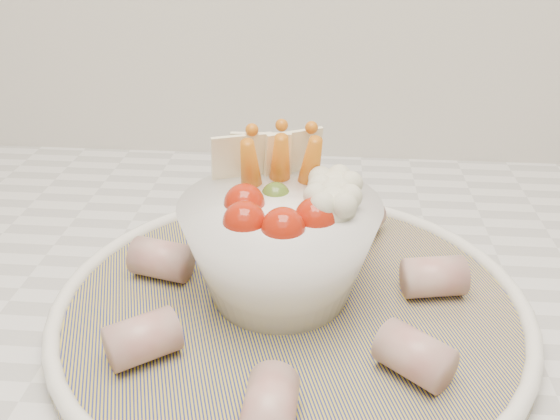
{
  "coord_description": "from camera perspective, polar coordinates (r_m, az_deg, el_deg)",
  "views": [
    {
      "loc": [
        0.02,
        1.05,
        1.21
      ],
      "look_at": [
        -0.01,
        1.44,
        1.01
      ],
      "focal_mm": 40.0,
      "sensor_mm": 36.0,
      "label": 1
    }
  ],
  "objects": [
    {
      "name": "serving_platter",
      "position": [
        0.47,
        1.03,
        -8.86
      ],
      "size": [
        0.44,
        0.44,
        0.02
      ],
      "color": "navy",
      "rests_on": "kitchen_counter"
    },
    {
      "name": "veggie_bowl",
      "position": [
        0.45,
        0.12,
        -2.96
      ],
      "size": [
        0.15,
        0.15,
        0.12
      ],
      "color": "white",
      "rests_on": "serving_platter"
    },
    {
      "name": "cured_meat_rolls",
      "position": [
        0.46,
        0.9,
        -6.9
      ],
      "size": [
        0.26,
        0.28,
        0.03
      ],
      "color": "#A3504A",
      "rests_on": "serving_platter"
    }
  ]
}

